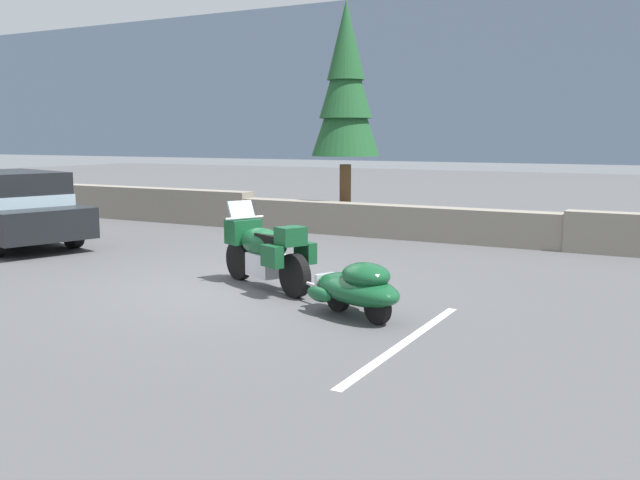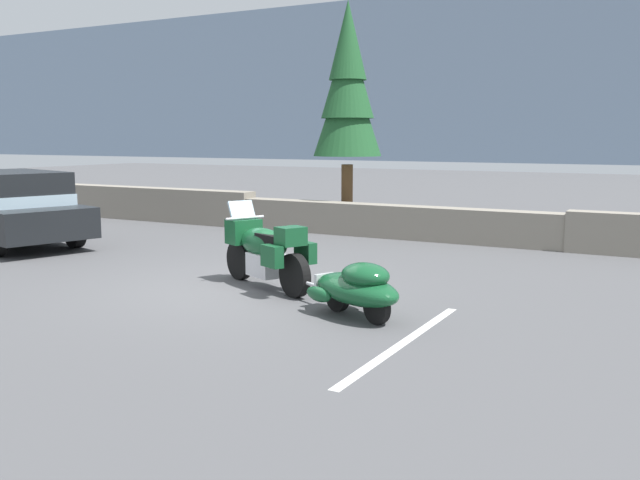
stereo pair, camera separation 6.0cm
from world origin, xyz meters
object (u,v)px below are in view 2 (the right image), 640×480
object	(u,v)px
car_shaped_trailer	(357,287)
suv_at_left_edge	(9,207)
touring_motorcycle	(265,249)
pine_tree_tall	(348,87)

from	to	relation	value
car_shaped_trailer	suv_at_left_edge	xyz separation A→B (m)	(-9.48, 2.05, 0.43)
touring_motorcycle	pine_tree_tall	distance (m)	8.01
suv_at_left_edge	pine_tree_tall	world-z (taller)	pine_tree_tall
suv_at_left_edge	pine_tree_tall	size ratio (longest dim) A/B	0.89
touring_motorcycle	car_shaped_trailer	size ratio (longest dim) A/B	1.00
touring_motorcycle	car_shaped_trailer	bearing A→B (deg)	-25.49
suv_at_left_edge	touring_motorcycle	bearing A→B (deg)	-8.18
car_shaped_trailer	suv_at_left_edge	size ratio (longest dim) A/B	0.42
touring_motorcycle	suv_at_left_edge	bearing A→B (deg)	171.82
pine_tree_tall	touring_motorcycle	bearing A→B (deg)	-73.74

